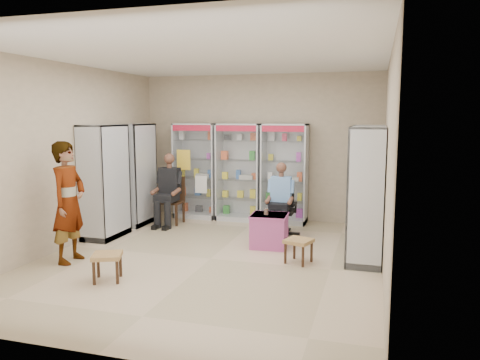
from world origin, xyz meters
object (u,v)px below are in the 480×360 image
(cabinet_right_far, at_px, (367,185))
(office_chair, at_px, (282,208))
(cabinet_back_left, at_px, (196,171))
(woven_stool_a, at_px, (299,251))
(seated_shopkeeper, at_px, (281,202))
(woven_stool_b, at_px, (107,267))
(pink_trunk, at_px, (269,231))
(cabinet_left_far, at_px, (135,174))
(standing_man, at_px, (69,202))
(cabinet_back_mid, at_px, (239,172))
(cabinet_right_near, at_px, (366,195))
(wooden_chair, at_px, (172,201))
(cabinet_left_near, at_px, (105,182))
(cabinet_back_right, at_px, (285,174))

(cabinet_right_far, distance_m, office_chair, 1.57)
(cabinet_back_left, bearing_deg, woven_stool_a, -44.26)
(seated_shopkeeper, bearing_deg, office_chair, 88.40)
(woven_stool_b, bearing_deg, pink_trunk, 52.28)
(cabinet_left_far, distance_m, standing_man, 2.52)
(cabinet_back_mid, relative_size, pink_trunk, 3.53)
(standing_man, bearing_deg, seated_shopkeeper, -50.33)
(pink_trunk, bearing_deg, woven_stool_a, -49.73)
(cabinet_right_far, height_order, cabinet_right_near, same)
(cabinet_right_far, relative_size, pink_trunk, 3.53)
(woven_stool_b, bearing_deg, cabinet_left_far, 112.24)
(cabinet_back_left, height_order, wooden_chair, cabinet_back_left)
(cabinet_left_near, xyz_separation_m, standing_man, (0.28, -1.40, -0.11))
(cabinet_right_near, relative_size, cabinet_left_near, 1.00)
(cabinet_left_near, bearing_deg, pink_trunk, 93.90)
(woven_stool_b, bearing_deg, cabinet_right_near, 28.94)
(seated_shopkeeper, xyz_separation_m, woven_stool_b, (-1.72, -2.94, -0.44))
(cabinet_right_far, xyz_separation_m, standing_man, (-4.18, -2.30, -0.11))
(cabinet_left_near, distance_m, seated_shopkeeper, 3.15)
(cabinet_right_near, height_order, seated_shopkeeper, cabinet_right_near)
(seated_shopkeeper, bearing_deg, standing_man, -140.32)
(cabinet_back_right, xyz_separation_m, wooden_chair, (-2.15, -0.73, -0.53))
(cabinet_back_left, xyz_separation_m, standing_man, (-0.65, -3.43, -0.11))
(cabinet_left_near, distance_m, standing_man, 1.43)
(cabinet_back_mid, relative_size, standing_man, 1.12)
(cabinet_back_left, relative_size, wooden_chair, 2.13)
(cabinet_left_near, xyz_separation_m, seated_shopkeeper, (2.98, 0.97, -0.37))
(cabinet_left_near, relative_size, standing_man, 1.12)
(cabinet_back_left, height_order, pink_trunk, cabinet_back_left)
(cabinet_back_left, height_order, cabinet_right_far, same)
(cabinet_back_left, relative_size, pink_trunk, 3.53)
(cabinet_right_near, xyz_separation_m, woven_stool_a, (-0.92, -0.31, -0.82))
(office_chair, bearing_deg, seated_shopkeeper, -91.60)
(cabinet_back_mid, xyz_separation_m, office_chair, (1.10, -1.01, -0.51))
(cabinet_back_mid, relative_size, cabinet_right_near, 1.00)
(cabinet_left_far, height_order, woven_stool_a, cabinet_left_far)
(office_chair, distance_m, standing_man, 3.64)
(cabinet_back_left, distance_m, wooden_chair, 0.94)
(cabinet_left_far, bearing_deg, standing_man, 6.39)
(office_chair, bearing_deg, cabinet_left_far, 176.83)
(cabinet_left_far, xyz_separation_m, standing_man, (0.28, -2.50, -0.11))
(cabinet_back_mid, xyz_separation_m, cabinet_left_near, (-1.88, -2.03, 0.00))
(cabinet_right_near, height_order, cabinet_left_near, same)
(seated_shopkeeper, distance_m, woven_stool_a, 1.65)
(cabinet_back_mid, relative_size, woven_stool_b, 5.48)
(office_chair, xyz_separation_m, seated_shopkeeper, (0.00, -0.05, 0.13))
(wooden_chair, xyz_separation_m, office_chair, (2.30, -0.28, 0.02))
(cabinet_right_far, relative_size, office_chair, 2.04)
(cabinet_back_mid, height_order, pink_trunk, cabinet_back_mid)
(cabinet_right_near, relative_size, cabinet_left_far, 1.00)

